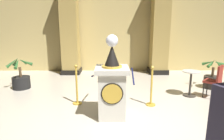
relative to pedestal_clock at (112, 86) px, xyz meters
The scene contains 12 objects.
ground_plane 0.77m from the pedestal_clock, 56.88° to the right, with size 11.93×11.93×0.00m, color beige.
back_wall 5.01m from the pedestal_clock, 88.21° to the left, with size 11.93×0.16×4.07m, color tan.
pedestal_clock is the anchor object (origin of this frame).
stanchion_near 1.25m from the pedestal_clock, 32.09° to the left, with size 0.24×0.24×1.04m.
stanchion_far 1.23m from the pedestal_clock, 140.92° to the left, with size 0.24×0.24×1.06m.
velvet_rope 0.69m from the pedestal_clock, 85.93° to the left, with size 1.05×1.03×0.22m.
column_left 4.75m from the pedestal_clock, 112.59° to the left, with size 0.83×0.83×3.91m.
column_right 4.87m from the pedestal_clock, 64.01° to the left, with size 0.83×0.83×3.91m.
potted_palm_left 3.67m from the pedestal_clock, 145.34° to the left, with size 0.78×0.81×1.06m.
potted_palm_right 3.95m from the pedestal_clock, 31.81° to the left, with size 0.69×0.68×1.00m.
cafe_table 2.67m from the pedestal_clock, 29.98° to the left, with size 0.52×0.52×0.75m.
cafe_chair_red 3.12m from the pedestal_clock, 21.18° to the left, with size 0.57×0.57×0.96m.
Camera 1 is at (-0.18, -3.74, 1.96)m, focal length 30.33 mm.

